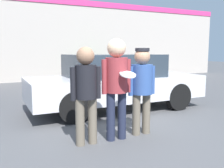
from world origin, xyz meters
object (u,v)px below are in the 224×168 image
person_right (142,83)px  shrub (95,68)px  person_middle_with_frisbee (117,79)px  parked_car_near (116,82)px  person_left (86,88)px

person_right → shrub: bearing=73.5°
person_middle_with_frisbee → shrub: bearing=70.3°
person_right → parked_car_near: 2.08m
person_middle_with_frisbee → parked_car_near: 2.34m
person_right → parked_car_near: (0.48, 2.01, -0.22)m
shrub → person_left: bearing=-113.0°
person_left → shrub: size_ratio=1.21×
person_middle_with_frisbee → shrub: 9.14m
person_middle_with_frisbee → shrub: size_ratio=1.32×
parked_car_near → person_middle_with_frisbee: bearing=-116.4°
person_left → person_right: size_ratio=1.01×
person_left → parked_car_near: bearing=52.4°
person_middle_with_frisbee → person_right: 0.57m
person_middle_with_frisbee → parked_car_near: (1.03, 2.07, -0.32)m
parked_car_near → shrub: 6.83m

